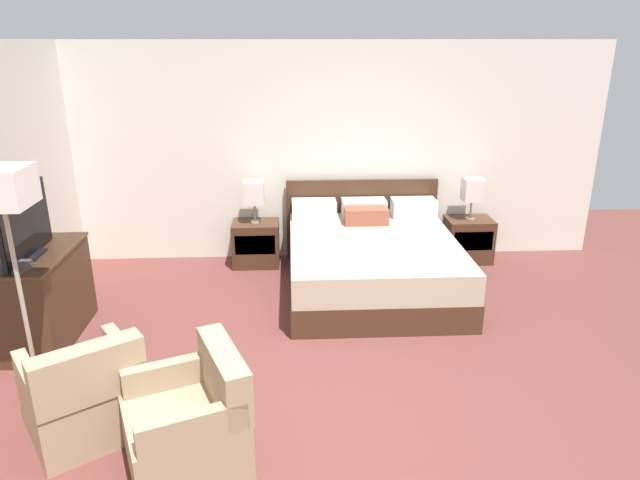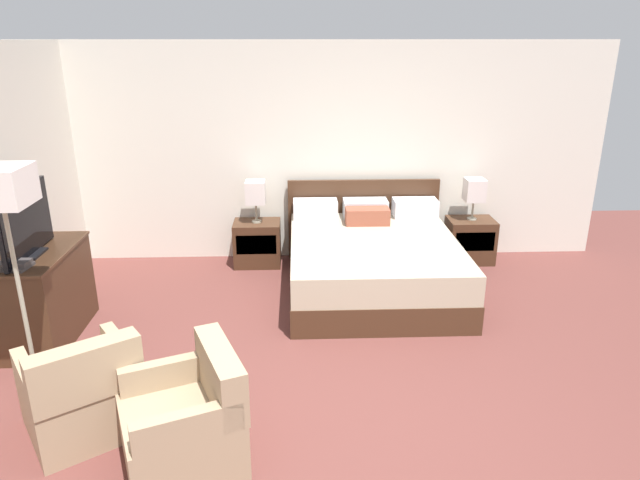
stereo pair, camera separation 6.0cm
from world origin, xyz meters
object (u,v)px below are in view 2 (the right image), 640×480
table_lamp_left (255,193)px  armchair_companion (188,424)px  nightstand_left (257,243)px  nightstand_right (470,240)px  dresser (43,294)px  book_blue_cover (14,263)px  armchair_by_window (83,395)px  floor_lamp (2,202)px  tv (26,223)px  book_red_cover (14,267)px  bed (373,261)px  table_lamp_right (474,191)px

table_lamp_left → armchair_companion: 3.40m
nightstand_left → nightstand_right: size_ratio=1.00×
dresser → book_blue_cover: bearing=-90.0°
nightstand_right → book_blue_cover: (-4.29, -2.03, 0.60)m
armchair_by_window → floor_lamp: size_ratio=0.55×
tv → armchair_by_window: bearing=-58.0°
table_lamp_left → book_red_cover: size_ratio=2.01×
tv → armchair_by_window: 1.69m
dresser → floor_lamp: size_ratio=0.63×
dresser → book_red_cover: size_ratio=4.48×
table_lamp_left → armchair_companion: bearing=-93.8°
bed → book_blue_cover: bed is taller
armchair_companion → armchair_by_window: bearing=156.3°
table_lamp_left → book_red_cover: table_lamp_left is taller
armchair_by_window → nightstand_left: bearing=72.0°
dresser → floor_lamp: floor_lamp is taller
dresser → bed: bearing=16.9°
nightstand_left → tv: bearing=-135.3°
tv → book_red_cover: size_ratio=3.58×
nightstand_right → floor_lamp: (-4.03, -2.53, 1.24)m
nightstand_left → book_blue_cover: 2.76m
book_red_cover → dresser: bearing=88.8°
nightstand_right → tv: 4.70m
nightstand_right → book_red_cover: (-4.30, -2.03, 0.57)m
table_lamp_right → book_red_cover: 4.75m
armchair_by_window → tv: bearing=122.0°
table_lamp_left → dresser: (-1.77, -1.67, -0.45)m
floor_lamp → book_red_cover: bearing=118.5°
floor_lamp → nightstand_right: bearing=32.2°
nightstand_right → armchair_by_window: (-3.50, -3.01, 0.03)m
dresser → book_red_cover: (-0.01, -0.37, 0.41)m
tv → book_red_cover: (-0.01, -0.29, -0.27)m
table_lamp_left → table_lamp_right: bearing=0.0°
book_blue_cover → armchair_by_window: bearing=-50.9°
book_blue_cover → bed: bearing=23.1°
book_blue_cover → book_red_cover: bearing=180.0°
table_lamp_right → armchair_by_window: (-3.50, -3.01, -0.58)m
bed → tv: size_ratio=2.35×
tv → book_red_cover: tv is taller
table_lamp_right → book_blue_cover: table_lamp_right is taller
book_blue_cover → nightstand_right: bearing=25.4°
bed → armchair_companion: 2.99m
armchair_by_window → floor_lamp: floor_lamp is taller
table_lamp_left → armchair_companion: table_lamp_left is taller
nightstand_left → armchair_companion: (-0.22, -3.34, 0.03)m
nightstand_left → dresser: dresser is taller
armchair_companion → book_blue_cover: bearing=139.9°
bed → tv: (-3.03, -1.00, 0.79)m
bed → nightstand_right: 1.47m
nightstand_right → armchair_by_window: size_ratio=0.57×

